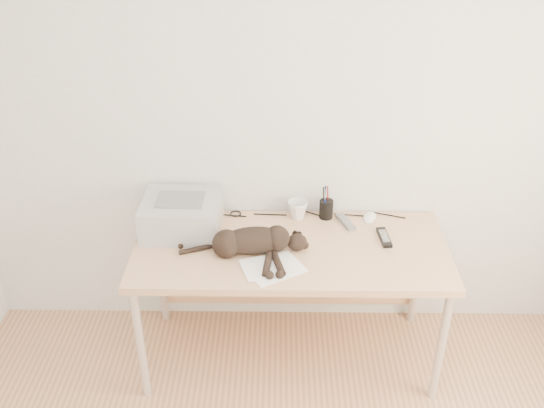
{
  "coord_description": "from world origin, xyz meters",
  "views": [
    {
      "loc": [
        -0.06,
        -1.15,
        2.5
      ],
      "look_at": [
        -0.09,
        1.34,
        1.02
      ],
      "focal_mm": 40.0,
      "sensor_mm": 36.0,
      "label": 1
    }
  ],
  "objects_px": {
    "pen_cup": "(326,209)",
    "desk": "(290,258)",
    "mouse": "(370,215)",
    "printer": "(182,215)",
    "cat": "(250,242)",
    "mug": "(298,210)"
  },
  "relations": [
    {
      "from": "pen_cup",
      "to": "cat",
      "type": "bearing_deg",
      "value": -139.24
    },
    {
      "from": "desk",
      "to": "cat",
      "type": "xyz_separation_m",
      "value": [
        -0.2,
        -0.14,
        0.2
      ]
    },
    {
      "from": "mouse",
      "to": "cat",
      "type": "bearing_deg",
      "value": -132.1
    },
    {
      "from": "cat",
      "to": "pen_cup",
      "type": "bearing_deg",
      "value": 34.34
    },
    {
      "from": "desk",
      "to": "pen_cup",
      "type": "bearing_deg",
      "value": 45.78
    },
    {
      "from": "mug",
      "to": "mouse",
      "type": "xyz_separation_m",
      "value": [
        0.4,
        0.0,
        -0.03
      ]
    },
    {
      "from": "desk",
      "to": "pen_cup",
      "type": "xyz_separation_m",
      "value": [
        0.2,
        0.2,
        0.19
      ]
    },
    {
      "from": "desk",
      "to": "mug",
      "type": "bearing_deg",
      "value": 78.22
    },
    {
      "from": "mug",
      "to": "pen_cup",
      "type": "xyz_separation_m",
      "value": [
        0.16,
        0.01,
        0.0
      ]
    },
    {
      "from": "mug",
      "to": "printer",
      "type": "bearing_deg",
      "value": -168.21
    },
    {
      "from": "cat",
      "to": "mug",
      "type": "bearing_deg",
      "value": 47.64
    },
    {
      "from": "mug",
      "to": "pen_cup",
      "type": "distance_m",
      "value": 0.16
    },
    {
      "from": "mouse",
      "to": "desk",
      "type": "bearing_deg",
      "value": -135.91
    },
    {
      "from": "printer",
      "to": "mouse",
      "type": "bearing_deg",
      "value": 7.22
    },
    {
      "from": "cat",
      "to": "mug",
      "type": "distance_m",
      "value": 0.42
    },
    {
      "from": "pen_cup",
      "to": "mouse",
      "type": "distance_m",
      "value": 0.24
    },
    {
      "from": "cat",
      "to": "mouse",
      "type": "distance_m",
      "value": 0.72
    },
    {
      "from": "printer",
      "to": "cat",
      "type": "height_order",
      "value": "printer"
    },
    {
      "from": "desk",
      "to": "printer",
      "type": "relative_size",
      "value": 3.93
    },
    {
      "from": "pen_cup",
      "to": "desk",
      "type": "bearing_deg",
      "value": -134.22
    },
    {
      "from": "printer",
      "to": "pen_cup",
      "type": "xyz_separation_m",
      "value": [
        0.77,
        0.14,
        -0.04
      ]
    },
    {
      "from": "cat",
      "to": "mug",
      "type": "xyz_separation_m",
      "value": [
        0.24,
        0.34,
        -0.01
      ]
    }
  ]
}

